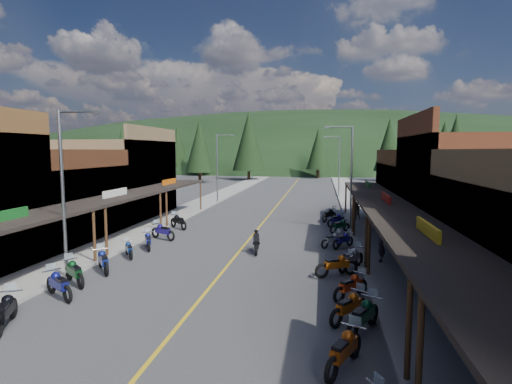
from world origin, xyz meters
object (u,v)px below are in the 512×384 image
at_px(pine_0, 122,149).
at_px(bike_west_7, 129,248).
at_px(shop_west_2, 48,203).
at_px(rider_on_bike, 257,243).
at_px(pine_3, 318,149).
at_px(bike_west_8, 148,240).
at_px(streetlight_1, 218,165).
at_px(bike_west_6, 103,260).
at_px(pedestrian_east_b, 356,211).
at_px(pine_7, 178,146).
at_px(streetlight_3, 338,163).
at_px(pine_2, 249,141).
at_px(pine_11, 429,143).
at_px(bike_east_6, 337,264).
at_px(bike_east_8, 343,239).
at_px(bike_east_11, 337,219).
at_px(bike_west_3, 6,310).
at_px(bike_west_9, 163,231).
at_px(bike_east_4, 349,305).
at_px(bike_east_9, 332,239).
at_px(bike_west_4, 59,283).
at_px(shop_east_2, 478,196).
at_px(bike_west_5, 74,271).
at_px(streetlight_0, 65,187).
at_px(pine_1, 200,146).
at_px(streetlight_2, 349,173).
at_px(bike_east_7, 351,257).
at_px(bike_east_5, 351,285).
at_px(pine_4, 389,145).
at_px(pine_5, 456,142).
at_px(bike_east_10, 340,225).
at_px(bike_east_12, 329,214).
at_px(shop_east_3, 432,195).
at_px(pine_9, 444,149).
at_px(pine_10, 199,147).
at_px(pine_8, 158,151).
at_px(bike_west_10, 178,221).
at_px(shop_west_3, 117,179).

xyz_separation_m(pine_0, bike_west_7, (34.01, -63.91, -5.95)).
height_order(shop_west_2, rider_on_bike, shop_west_2).
height_order(pine_3, bike_west_8, pine_3).
height_order(streetlight_1, bike_west_6, streetlight_1).
distance_m(bike_west_7, pedestrian_east_b, 19.78).
height_order(shop_west_2, pine_3, pine_3).
distance_m(pine_7, bike_west_8, 80.59).
bearing_deg(streetlight_3, pine_2, 121.19).
height_order(pine_0, rider_on_bike, pine_0).
distance_m(pine_0, pine_11, 64.63).
relative_size(bike_east_6, bike_east_8, 1.14).
xyz_separation_m(bike_east_11, pedestrian_east_b, (1.76, 2.56, 0.33)).
xyz_separation_m(bike_west_3, bike_west_9, (-0.03, 13.92, -0.02)).
relative_size(bike_east_4, bike_east_9, 1.15).
height_order(bike_west_4, bike_west_9, bike_west_4).
distance_m(shop_east_2, bike_west_5, 21.89).
relative_size(streetlight_0, pine_1, 0.64).
xyz_separation_m(streetlight_2, bike_east_7, (-0.48, -10.27, -3.80)).
distance_m(shop_east_2, bike_east_5, 11.53).
bearing_deg(bike_east_4, bike_east_9, 129.72).
bearing_deg(pine_4, shop_east_2, -94.14).
distance_m(streetlight_2, bike_west_4, 21.10).
relative_size(pine_11, pedestrian_east_b, 7.86).
relative_size(bike_east_5, bike_east_8, 1.07).
bearing_deg(bike_east_6, bike_east_8, 146.62).
height_order(streetlight_3, pine_11, pine_11).
bearing_deg(bike_west_9, bike_west_5, -155.21).
height_order(pine_5, bike_east_11, pine_5).
relative_size(bike_west_9, rider_on_bike, 1.12).
height_order(pine_11, bike_east_10, pine_11).
distance_m(pine_7, bike_east_12, 74.62).
relative_size(bike_west_6, bike_west_8, 1.09).
height_order(shop_east_3, pine_5, pine_5).
xyz_separation_m(pine_4, pedestrian_east_b, (-10.10, -47.84, -6.30)).
bearing_deg(pine_2, pine_11, -33.69).
xyz_separation_m(streetlight_0, bike_west_3, (1.12, -5.17, -3.80)).
height_order(bike_west_7, bike_east_4, bike_east_4).
height_order(streetlight_0, pine_9, pine_9).
relative_size(streetlight_1, pine_10, 0.69).
height_order(shop_east_2, pine_11, pine_11).
distance_m(pine_2, bike_west_5, 65.22).
xyz_separation_m(streetlight_0, bike_east_7, (13.42, 3.73, -3.80)).
height_order(shop_east_3, bike_east_10, shop_east_3).
xyz_separation_m(shop_east_3, pine_2, (-23.75, 46.70, 5.46)).
bearing_deg(streetlight_0, bike_east_12, 54.94).
relative_size(streetlight_2, bike_west_5, 3.52).
xyz_separation_m(pine_1, pine_3, (28.00, -4.00, -0.75)).
relative_size(pine_8, bike_west_10, 4.39).
height_order(shop_west_3, bike_east_11, shop_west_3).
bearing_deg(bike_east_12, pine_8, 164.07).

